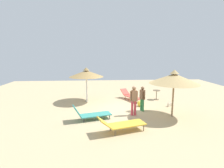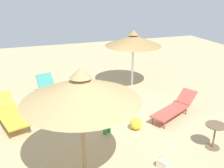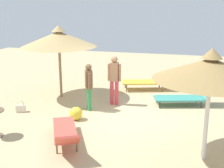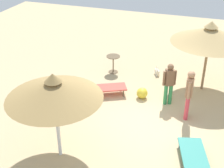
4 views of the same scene
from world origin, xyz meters
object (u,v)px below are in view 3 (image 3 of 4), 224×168
object	(u,v)px
lounge_chair_edge	(65,132)
person_standing_back	(114,77)
lounge_chair_near_left	(187,96)
handbag	(21,108)
lounge_chair_front	(151,81)
person_standing_near_right	(89,84)
parasol_umbrella_far_left	(211,69)
parasol_umbrella_center	(59,39)
beach_ball	(76,113)

from	to	relation	value
lounge_chair_edge	person_standing_back	world-z (taller)	person_standing_back
lounge_chair_near_left	handbag	xyz separation A→B (m)	(5.13, 2.05, -0.20)
lounge_chair_front	lounge_chair_near_left	bearing A→B (deg)	132.77
handbag	lounge_chair_front	bearing A→B (deg)	-135.51
person_standing_back	handbag	world-z (taller)	person_standing_back
person_standing_near_right	parasol_umbrella_far_left	bearing A→B (deg)	146.42
lounge_chair_front	lounge_chair_edge	xyz separation A→B (m)	(1.36, 5.39, -0.04)
lounge_chair_near_left	parasol_umbrella_far_left	bearing A→B (deg)	97.21
person_standing_near_right	person_standing_back	distance (m)	0.98
parasol_umbrella_center	lounge_chair_front	bearing A→B (deg)	-149.99
handbag	lounge_chair_near_left	bearing A→B (deg)	-158.25
parasol_umbrella_far_left	lounge_chair_near_left	bearing A→B (deg)	-82.79
person_standing_near_right	beach_ball	distance (m)	1.14
lounge_chair_front	handbag	size ratio (longest dim) A/B	5.91
parasol_umbrella_center	lounge_chair_near_left	size ratio (longest dim) A/B	1.28
parasol_umbrella_center	person_standing_near_right	bearing A→B (deg)	144.22
lounge_chair_near_left	person_standing_back	bearing A→B (deg)	12.81
parasol_umbrella_far_left	beach_ball	world-z (taller)	parasol_umbrella_far_left
person_standing_near_right	lounge_chair_near_left	bearing A→B (deg)	-157.58
parasol_umbrella_far_left	handbag	bearing A→B (deg)	-15.66
lounge_chair_near_left	person_standing_back	xyz separation A→B (m)	(2.41, 0.55, 0.64)
person_standing_back	parasol_umbrella_far_left	bearing A→B (deg)	133.14
parasol_umbrella_center	person_standing_back	world-z (taller)	parasol_umbrella_center
parasol_umbrella_center	beach_ball	bearing A→B (deg)	124.53
parasol_umbrella_far_left	person_standing_near_right	bearing A→B (deg)	-33.58
parasol_umbrella_center	handbag	xyz separation A→B (m)	(0.59, 1.83, -2.02)
lounge_chair_front	handbag	world-z (taller)	lounge_chair_front
lounge_chair_edge	lounge_chair_near_left	world-z (taller)	lounge_chair_near_left
handbag	beach_ball	xyz separation A→B (m)	(-1.96, 0.15, 0.06)
lounge_chair_near_left	beach_ball	xyz separation A→B (m)	(3.17, 2.20, -0.14)
parasol_umbrella_center	person_standing_near_right	world-z (taller)	parasol_umbrella_center
person_standing_near_right	lounge_chair_edge	bearing A→B (deg)	96.00
lounge_chair_near_left	handbag	distance (m)	5.53
lounge_chair_front	person_standing_back	bearing A→B (deg)	65.53
lounge_chair_edge	handbag	distance (m)	2.93
lounge_chair_edge	beach_ball	xyz separation A→B (m)	(0.37, -1.62, -0.15)
person_standing_near_right	handbag	bearing A→B (deg)	20.73
person_standing_back	beach_ball	distance (m)	1.97
parasol_umbrella_center	lounge_chair_edge	bearing A→B (deg)	115.66
parasol_umbrella_far_left	handbag	xyz separation A→B (m)	(5.59, -1.57, -1.93)
beach_ball	parasol_umbrella_far_left	bearing A→B (deg)	158.67
handbag	beach_ball	bearing A→B (deg)	175.66
lounge_chair_edge	person_standing_near_right	bearing A→B (deg)	-84.00
person_standing_near_right	beach_ball	bearing A→B (deg)	83.86
parasol_umbrella_center	lounge_chair_near_left	xyz separation A→B (m)	(-4.54, -0.21, -1.82)
parasol_umbrella_center	parasol_umbrella_far_left	bearing A→B (deg)	145.76
lounge_chair_near_left	parasol_umbrella_center	bearing A→B (deg)	2.70
parasol_umbrella_far_left	lounge_chair_near_left	distance (m)	4.03
lounge_chair_front	lounge_chair_edge	world-z (taller)	lounge_chair_front
beach_ball	handbag	bearing A→B (deg)	-4.34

